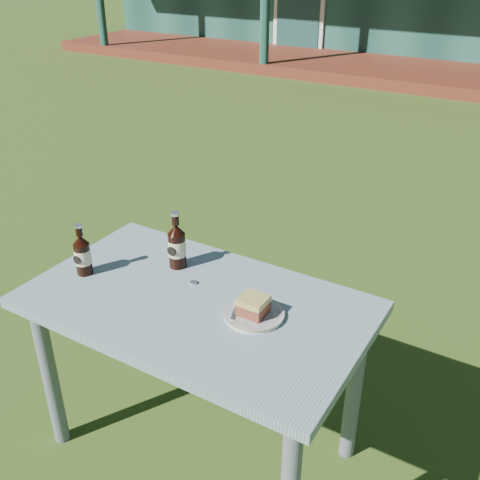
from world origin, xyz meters
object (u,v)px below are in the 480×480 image
Objects in this scene: cafe_table at (197,323)px; cola_bottle_far at (82,254)px; plate at (254,314)px; cake_slice at (253,305)px; cola_bottle_near at (177,245)px.

cola_bottle_far is (-0.46, -0.07, 0.18)m from cafe_table.
plate is 0.04m from cake_slice.
plate is at bearing 57.05° from cake_slice.
cola_bottle_near is (-0.19, 0.15, 0.19)m from cafe_table.
cola_bottle_far is (-0.27, -0.22, -0.01)m from cola_bottle_near.
cafe_table is at bearing -174.18° from plate.
cake_slice is 0.69m from cola_bottle_far.
cola_bottle_near is 1.12× the size of cola_bottle_far.
plate is 1.00× the size of cola_bottle_far.
cafe_table is 5.86× the size of cola_bottle_far.
cafe_table is 13.04× the size of cake_slice.
cola_bottle_near is (-0.42, 0.13, 0.08)m from plate.
plate is 0.44m from cola_bottle_near.
cafe_table is 0.50m from cola_bottle_far.
cola_bottle_far is at bearing -171.42° from cafe_table.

